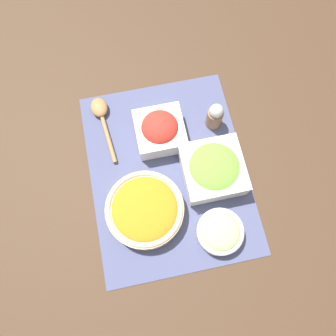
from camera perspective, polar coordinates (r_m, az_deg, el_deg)
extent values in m
plane|color=#422D1E|center=(0.89, 0.00, -0.66)|extent=(3.00, 3.00, 0.00)
cube|color=#474C70|center=(0.89, 0.00, -0.62)|extent=(0.54, 0.42, 0.00)
cube|color=white|center=(0.90, -1.30, 6.31)|extent=(0.13, 0.13, 0.06)
cube|color=white|center=(0.87, -1.34, 7.12)|extent=(0.13, 0.13, 0.00)
ellipsoid|color=red|center=(0.87, -1.34, 7.06)|extent=(0.10, 0.10, 0.06)
cylinder|color=#C6B28E|center=(0.84, -4.00, -7.34)|extent=(0.20, 0.20, 0.04)
torus|color=#C6B28E|center=(0.82, -4.11, -7.07)|extent=(0.19, 0.19, 0.01)
ellipsoid|color=orange|center=(0.82, -4.11, -7.07)|extent=(0.17, 0.17, 0.03)
cylinder|color=silver|center=(0.85, 8.96, -10.95)|extent=(0.12, 0.12, 0.04)
torus|color=silver|center=(0.83, 9.15, -10.80)|extent=(0.11, 0.11, 0.01)
ellipsoid|color=#A8CC7F|center=(0.83, 9.15, -10.80)|extent=(0.10, 0.10, 0.03)
cube|color=white|center=(0.87, 7.77, -0.40)|extent=(0.15, 0.15, 0.06)
cube|color=white|center=(0.84, 8.06, 0.27)|extent=(0.16, 0.16, 0.00)
ellipsoid|color=#6BAD38|center=(0.84, 8.04, 0.23)|extent=(0.13, 0.13, 0.04)
cylinder|color=#9E7042|center=(0.93, -10.43, 5.34)|extent=(0.16, 0.03, 0.01)
ellipsoid|color=#9E7042|center=(0.97, -11.90, 10.29)|extent=(0.07, 0.05, 0.03)
cylinder|color=olive|center=(0.93, 8.07, 8.62)|extent=(0.04, 0.04, 0.06)
sphere|color=#B2B2B7|center=(0.89, 8.43, 9.77)|extent=(0.04, 0.04, 0.04)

